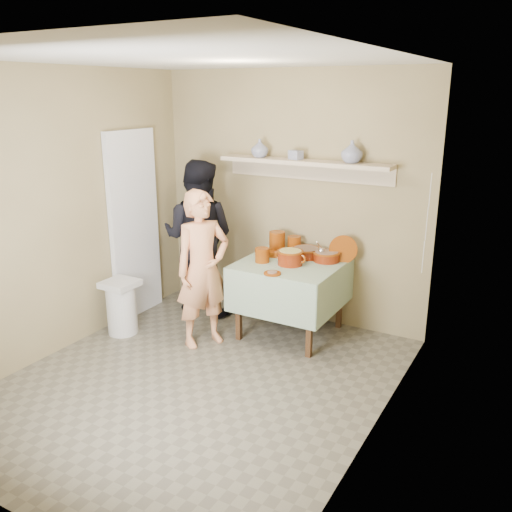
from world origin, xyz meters
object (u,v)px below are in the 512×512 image
Objects in this scene: person_helper at (199,238)px; serving_table at (291,274)px; cazuela_rice at (290,256)px; person_cook at (203,269)px; trash_bin at (122,307)px.

person_helper is 1.74× the size of serving_table.
person_helper reaches higher than cazuela_rice.
person_cook is at bearing -141.13° from cazuela_rice.
person_helper is (-0.51, 0.66, 0.09)m from person_cook.
person_cook is at bearing -136.16° from serving_table.
cazuela_rice is (0.02, -0.08, 0.20)m from serving_table.
cazuela_rice is 0.59× the size of trash_bin.
person_helper is at bearing 68.65° from trash_bin.
cazuela_rice is at bearing -22.76° from person_cook.
serving_table is 2.95× the size of cazuela_rice.
trash_bin is at bearing 132.93° from person_cook.
serving_table is at bearing 107.67° from cazuela_rice.
person_cook is 4.60× the size of cazuela_rice.
trash_bin is (-0.86, -0.22, -0.48)m from person_cook.
cazuela_rice is at bearing 161.42° from person_helper.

